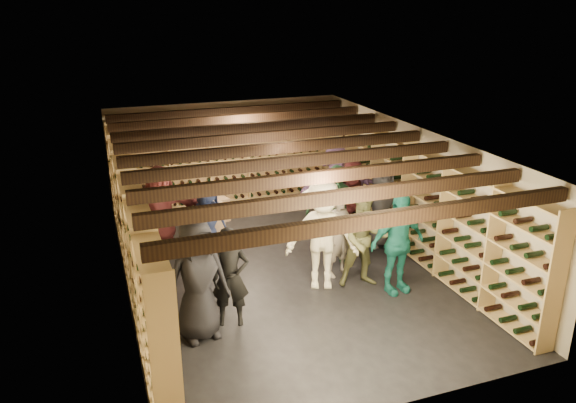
% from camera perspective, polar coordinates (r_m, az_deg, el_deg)
% --- Properties ---
extents(ground, '(8.00, 8.00, 0.00)m').
position_cam_1_polar(ground, '(10.40, -0.66, -6.67)').
color(ground, black).
rests_on(ground, ground).
extents(walls, '(5.52, 8.02, 2.40)m').
position_cam_1_polar(walls, '(9.92, -0.69, -0.46)').
color(walls, '#BBAD91').
rests_on(walls, ground).
extents(ceiling, '(5.50, 8.00, 0.01)m').
position_cam_1_polar(ceiling, '(9.57, -0.72, 6.29)').
color(ceiling, beige).
rests_on(ceiling, walls).
extents(ceiling_joists, '(5.40, 7.12, 0.18)m').
position_cam_1_polar(ceiling_joists, '(9.60, -0.72, 5.48)').
color(ceiling_joists, black).
rests_on(ceiling_joists, ground).
extents(wine_rack_left, '(0.32, 7.50, 2.15)m').
position_cam_1_polar(wine_rack_left, '(9.50, -15.52, -2.98)').
color(wine_rack_left, tan).
rests_on(wine_rack_left, ground).
extents(wine_rack_right, '(0.32, 7.50, 2.15)m').
position_cam_1_polar(wine_rack_right, '(11.02, 12.04, 0.52)').
color(wine_rack_right, tan).
rests_on(wine_rack_right, ground).
extents(wine_rack_back, '(4.70, 0.30, 2.15)m').
position_cam_1_polar(wine_rack_back, '(13.46, -6.06, 4.40)').
color(wine_rack_back, tan).
rests_on(wine_rack_back, ground).
extents(crate_stack_left, '(0.57, 0.45, 0.85)m').
position_cam_1_polar(crate_stack_left, '(11.30, -7.81, -2.25)').
color(crate_stack_left, '#A37B56').
rests_on(crate_stack_left, ground).
extents(crate_stack_right, '(0.57, 0.44, 0.51)m').
position_cam_1_polar(crate_stack_right, '(12.49, -7.28, -0.87)').
color(crate_stack_right, '#A37B56').
rests_on(crate_stack_right, ground).
extents(crate_loose, '(0.59, 0.49, 0.17)m').
position_cam_1_polar(crate_loose, '(11.81, 2.15, -2.85)').
color(crate_loose, '#A37B56').
rests_on(crate_loose, ground).
extents(person_0, '(1.00, 0.75, 1.84)m').
position_cam_1_polar(person_0, '(8.09, -9.18, -7.85)').
color(person_0, black).
rests_on(person_0, ground).
extents(person_1, '(0.64, 0.51, 1.54)m').
position_cam_1_polar(person_1, '(8.42, -5.88, -7.68)').
color(person_1, black).
rests_on(person_1, ground).
extents(person_2, '(0.94, 0.80, 1.72)m').
position_cam_1_polar(person_2, '(9.51, 7.80, -3.79)').
color(person_2, brown).
rests_on(person_2, ground).
extents(person_3, '(1.40, 1.09, 1.91)m').
position_cam_1_polar(person_3, '(9.35, 3.51, -3.44)').
color(person_3, beige).
rests_on(person_3, ground).
extents(person_4, '(1.07, 0.55, 1.75)m').
position_cam_1_polar(person_4, '(9.40, 11.05, -4.16)').
color(person_4, '#1B7467').
rests_on(person_4, ground).
extents(person_5, '(1.78, 1.06, 1.83)m').
position_cam_1_polar(person_5, '(10.63, -12.75, -1.19)').
color(person_5, maroon).
rests_on(person_5, ground).
extents(person_6, '(0.87, 0.73, 1.52)m').
position_cam_1_polar(person_6, '(10.54, -8.14, -1.97)').
color(person_6, '#1C2549').
rests_on(person_6, ground).
extents(person_7, '(0.64, 0.51, 1.52)m').
position_cam_1_polar(person_7, '(9.86, 5.22, -3.42)').
color(person_7, gray).
rests_on(person_7, ground).
extents(person_8, '(0.99, 0.84, 1.77)m').
position_cam_1_polar(person_8, '(10.99, 6.72, -0.28)').
color(person_8, '#4C191C').
rests_on(person_8, ground).
extents(person_10, '(1.17, 0.70, 1.86)m').
position_cam_1_polar(person_10, '(10.38, 4.77, -1.18)').
color(person_10, '#21442B').
rests_on(person_10, ground).
extents(person_11, '(1.77, 0.69, 1.87)m').
position_cam_1_polar(person_11, '(11.72, 4.81, 1.35)').
color(person_11, '#775184').
rests_on(person_11, ground).
extents(person_12, '(0.82, 0.55, 1.65)m').
position_cam_1_polar(person_12, '(11.15, 9.45, -0.43)').
color(person_12, '#353439').
rests_on(person_12, ground).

